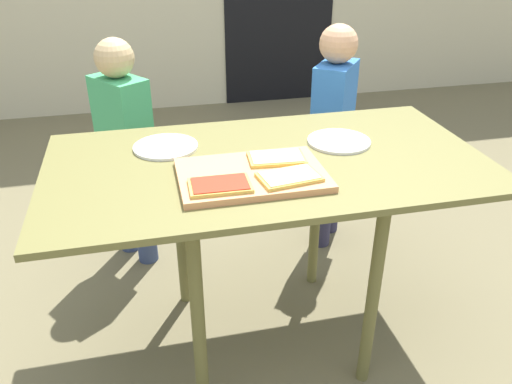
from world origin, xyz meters
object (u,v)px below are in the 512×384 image
object	(u,v)px
dining_table	(268,182)
cutting_board	(252,175)
pizza_slice_near_right	(289,177)
plate_white_right	(339,141)
pizza_slice_near_left	(220,185)
plate_white_left	(166,147)
child_right	(332,125)
child_left	(125,142)
pizza_slice_far_right	(277,158)

from	to	relation	value
dining_table	cutting_board	world-z (taller)	cutting_board
dining_table	pizza_slice_near_right	world-z (taller)	pizza_slice_near_right
pizza_slice_near_right	plate_white_right	xyz separation A→B (m)	(0.25, 0.26, -0.02)
cutting_board	pizza_slice_near_left	xyz separation A→B (m)	(-0.11, -0.07, 0.02)
plate_white_left	child_right	world-z (taller)	child_right
plate_white_right	child_right	size ratio (longest dim) A/B	0.21
plate_white_left	dining_table	bearing A→B (deg)	-28.37
plate_white_right	plate_white_left	xyz separation A→B (m)	(-0.58, 0.09, 0.00)
pizza_slice_near_left	child_right	world-z (taller)	child_right
pizza_slice_near_left	pizza_slice_near_right	size ratio (longest dim) A/B	0.94
plate_white_left	child_left	world-z (taller)	child_left
pizza_slice_near_left	plate_white_right	xyz separation A→B (m)	(0.45, 0.27, -0.02)
cutting_board	child_left	bearing A→B (deg)	116.19
dining_table	plate_white_right	world-z (taller)	plate_white_right
cutting_board	child_right	world-z (taller)	child_right
child_right	plate_white_right	bearing A→B (deg)	-109.38
pizza_slice_near_left	plate_white_right	world-z (taller)	pizza_slice_near_left
cutting_board	child_left	world-z (taller)	child_left
pizza_slice_near_left	plate_white_left	world-z (taller)	pizza_slice_near_left
pizza_slice_far_right	plate_white_right	distance (m)	0.29
pizza_slice_near_right	plate_white_left	bearing A→B (deg)	133.22
dining_table	child_left	xyz separation A→B (m)	(-0.46, 0.66, -0.09)
pizza_slice_near_right	plate_white_right	bearing A→B (deg)	45.84
child_left	child_right	size ratio (longest dim) A/B	0.98
pizza_slice_near_left	child_left	world-z (taller)	child_left
dining_table	plate_white_left	xyz separation A→B (m)	(-0.31, 0.17, 0.08)
cutting_board	pizza_slice_near_right	world-z (taller)	pizza_slice_near_right
plate_white_left	child_left	xyz separation A→B (m)	(-0.15, 0.49, -0.17)
child_right	pizza_slice_near_left	bearing A→B (deg)	-128.96
pizza_slice_far_right	child_left	distance (m)	0.87
pizza_slice_far_right	pizza_slice_near_right	bearing A→B (deg)	-89.26
child_right	child_left	bearing A→B (deg)	176.49
plate_white_right	child_left	xyz separation A→B (m)	(-0.73, 0.58, -0.17)
pizza_slice_near_left	child_right	xyz separation A→B (m)	(0.64, 0.79, -0.18)
cutting_board	plate_white_left	bearing A→B (deg)	129.75
dining_table	plate_white_right	distance (m)	0.29
pizza_slice_near_left	plate_white_right	distance (m)	0.53
plate_white_right	child_left	world-z (taller)	child_left
child_right	cutting_board	bearing A→B (deg)	-126.62
pizza_slice_near_right	pizza_slice_far_right	bearing A→B (deg)	90.74
child_left	cutting_board	bearing A→B (deg)	-63.81
dining_table	plate_white_right	bearing A→B (deg)	16.55
cutting_board	dining_table	bearing A→B (deg)	55.30
plate_white_right	child_right	xyz separation A→B (m)	(0.18, 0.52, -0.16)
cutting_board	pizza_slice_near_left	size ratio (longest dim) A/B	2.46
pizza_slice_near_right	child_left	world-z (taller)	child_left
pizza_slice_far_right	plate_white_left	distance (m)	0.39
dining_table	child_left	size ratio (longest dim) A/B	1.38
plate_white_right	pizza_slice_near_left	bearing A→B (deg)	-149.64
pizza_slice_near_left	pizza_slice_near_right	bearing A→B (deg)	1.55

